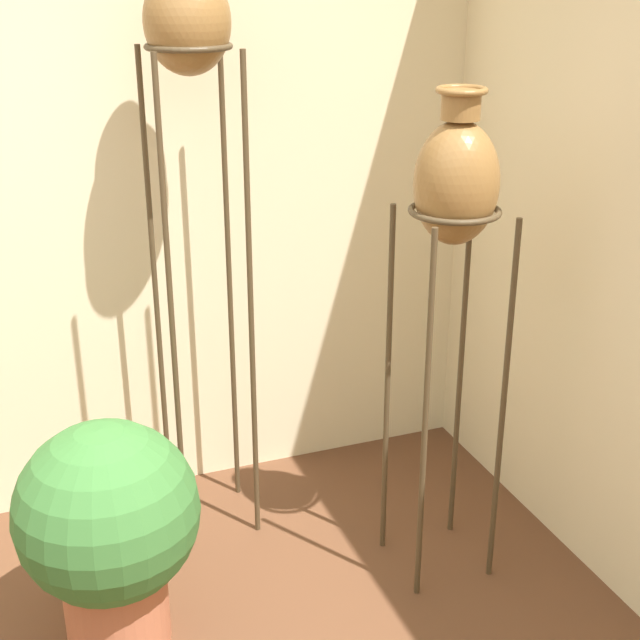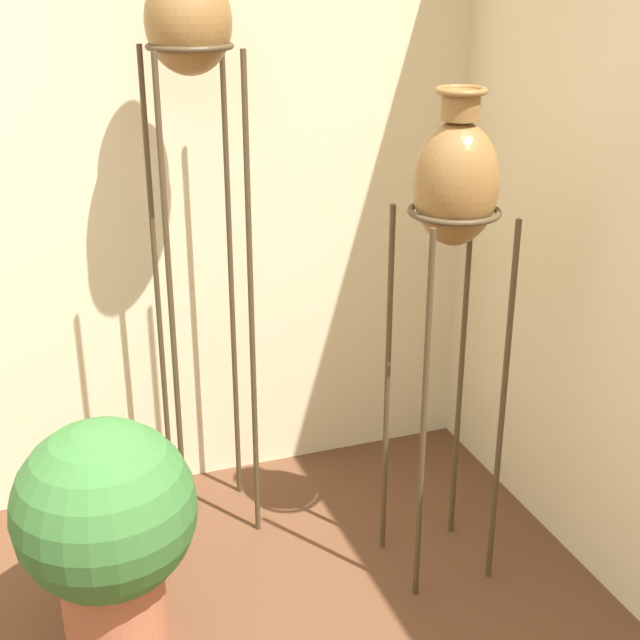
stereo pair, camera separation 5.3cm
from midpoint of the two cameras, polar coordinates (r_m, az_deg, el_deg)
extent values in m
cylinder|color=#473823|center=(3.08, -8.95, -0.30)|extent=(0.02, 0.02, 1.80)
cylinder|color=#473823|center=(3.13, -3.93, 0.36)|extent=(0.02, 0.02, 1.80)
cylinder|color=#473823|center=(3.33, -9.90, 1.44)|extent=(0.02, 0.02, 1.80)
cylinder|color=#473823|center=(3.39, -5.24, 2.02)|extent=(0.02, 0.02, 1.80)
torus|color=#473823|center=(3.02, -7.83, 16.98)|extent=(0.29, 0.29, 0.02)
ellipsoid|color=olive|center=(3.02, -7.90, 18.42)|extent=(0.28, 0.28, 0.34)
cylinder|color=#473823|center=(2.90, 7.16, -6.78)|extent=(0.02, 0.02, 1.32)
cylinder|color=#473823|center=(3.03, 12.07, -5.79)|extent=(0.02, 0.02, 1.32)
cylinder|color=#473823|center=(3.13, 4.81, -4.40)|extent=(0.02, 0.02, 1.32)
cylinder|color=#473823|center=(3.25, 9.46, -3.58)|extent=(0.02, 0.02, 1.32)
torus|color=#473823|center=(2.84, 9.12, 6.87)|extent=(0.29, 0.29, 0.02)
ellipsoid|color=olive|center=(2.82, 9.23, 8.59)|extent=(0.27, 0.27, 0.39)
cylinder|color=olive|center=(2.77, 9.53, 13.39)|extent=(0.12, 0.12, 0.09)
torus|color=olive|center=(2.77, 9.59, 14.28)|extent=(0.16, 0.16, 0.02)
cylinder|color=#B26647|center=(3.07, -12.50, -17.20)|extent=(0.33, 0.33, 0.28)
torus|color=#B26647|center=(2.99, -12.72, -15.15)|extent=(0.36, 0.36, 0.02)
sphere|color=#387033|center=(2.86, -13.08, -11.73)|extent=(0.57, 0.57, 0.57)
camera|label=1|loc=(0.03, -89.51, 0.20)|focal=50.00mm
camera|label=2|loc=(0.03, 90.49, -0.20)|focal=50.00mm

